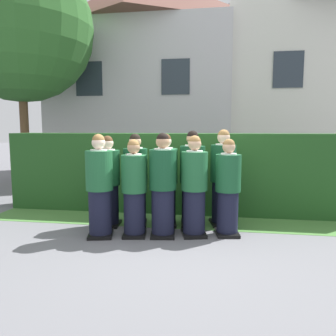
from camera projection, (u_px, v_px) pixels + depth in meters
ground_plane at (165, 235)px, 5.29m from camera, size 60.00×60.00×0.00m
student_front_row_0 at (100, 188)px, 5.17m from camera, size 0.47×0.55×1.61m
student_front_row_1 at (134, 191)px, 5.20m from camera, size 0.42×0.52×1.53m
student_front_row_2 at (163, 187)px, 5.19m from camera, size 0.43×0.51×1.63m
student_front_row_3 at (194, 188)px, 5.22m from camera, size 0.46×0.54×1.59m
student_front_row_4 at (228, 190)px, 5.24m from camera, size 0.41×0.51×1.54m
student_rear_row_0 at (108, 183)px, 5.74m from camera, size 0.41×0.49×1.58m
student_rear_row_1 at (136, 182)px, 5.78m from camera, size 0.45×0.54×1.61m
student_rear_row_2 at (165, 182)px, 5.76m from camera, size 0.44×0.52×1.61m
student_rear_row_3 at (192, 181)px, 5.76m from camera, size 0.44×0.52×1.66m
student_rear_row_4 at (223, 180)px, 5.80m from camera, size 0.48×0.55×1.68m
hedge at (178, 173)px, 6.77m from camera, size 7.00×0.70×1.60m
school_building_main at (319, 67)px, 12.01m from camera, size 6.96×4.54×7.60m
school_building_annex at (144, 74)px, 12.37m from camera, size 6.77×3.75×7.25m
oak_tree_left at (19, 28)px, 9.25m from camera, size 4.10×4.10×6.53m
lawn_strip at (172, 221)px, 6.08m from camera, size 7.00×0.90×0.01m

